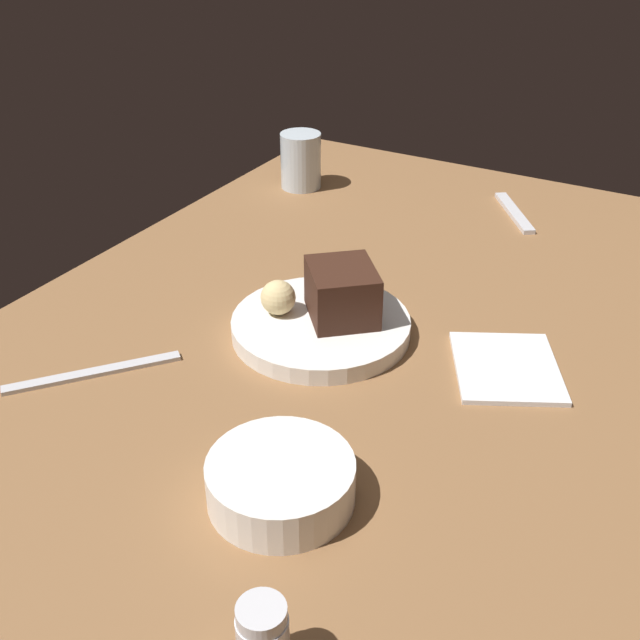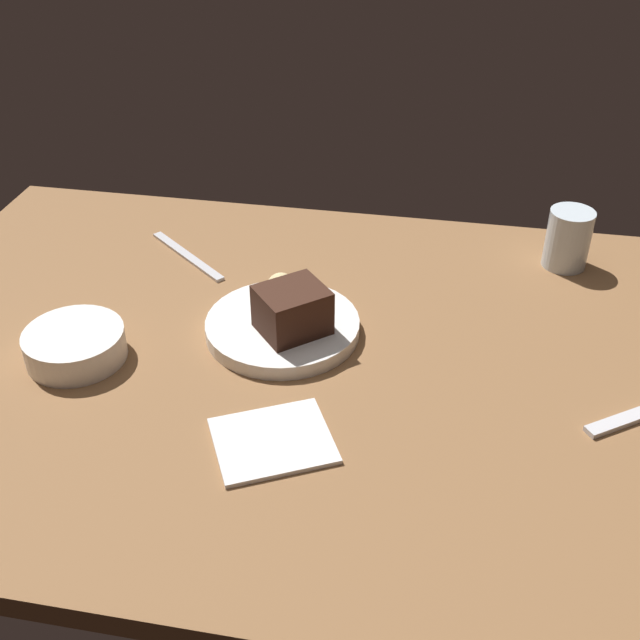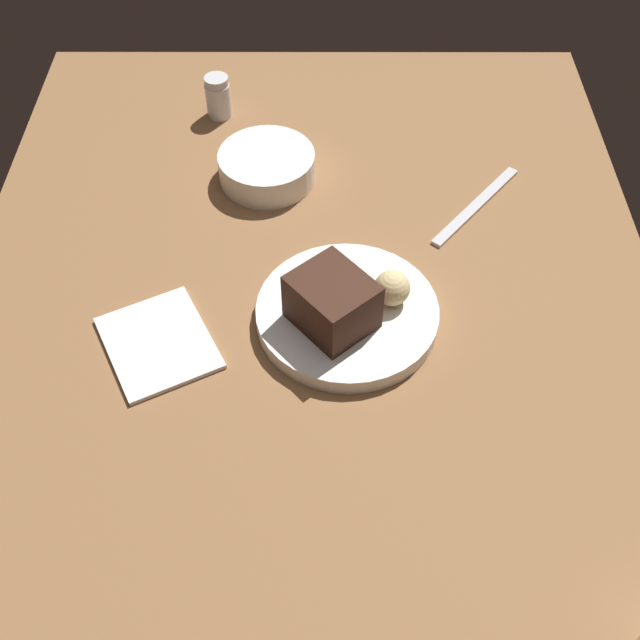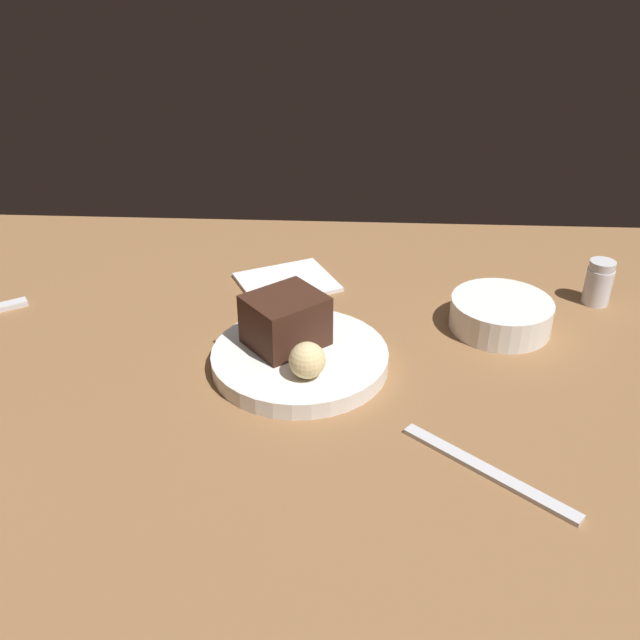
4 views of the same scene
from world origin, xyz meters
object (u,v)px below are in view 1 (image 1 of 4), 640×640
chocolate_cake_slice (342,292)px  butter_knife (93,373)px  dessert_plate (321,326)px  dessert_spoon (514,213)px  salt_shaker (263,639)px  water_glass (301,161)px  folded_napkin (506,367)px  bread_roll (278,297)px  side_bowl (281,481)px

chocolate_cake_slice → butter_knife: 29.20cm
dessert_plate → dessert_spoon: (45.53, -9.20, -0.69)cm
dessert_spoon → butter_knife: 70.33cm
dessert_spoon → butter_knife: bearing=-57.3°
dessert_plate → salt_shaker: 43.90cm
water_glass → folded_napkin: bearing=-126.8°
butter_knife → water_glass: bearing=-132.1°
salt_shaker → dessert_spoon: size_ratio=0.42×
water_glass → dessert_spoon: bearing=-79.8°
salt_shaker → dessert_spoon: bearing=5.9°
chocolate_cake_slice → dessert_spoon: 44.60cm
dessert_plate → bread_roll: 6.07cm
bread_roll → butter_knife: bearing=145.7°
salt_shaker → folded_napkin: salt_shaker is taller
chocolate_cake_slice → side_bowl: bearing=-162.5°
dessert_plate → chocolate_cake_slice: (1.82, -1.79, 4.18)cm
side_bowl → dessert_spoon: (70.90, 1.16, -1.68)cm
dessert_plate → butter_knife: size_ratio=1.11×
chocolate_cake_slice → side_bowl: 28.68cm
water_glass → folded_napkin: size_ratio=0.70×
salt_shaker → water_glass: bearing=29.2°
chocolate_cake_slice → butter_knife: size_ratio=0.45×
dessert_plate → dessert_spoon: 46.46cm
dessert_spoon → chocolate_cake_slice: bearing=-44.6°
salt_shaker → dessert_spoon: (85.47, 8.90, -2.77)cm
chocolate_cake_slice → bread_roll: (-3.08, 6.84, -1.06)cm
folded_napkin → dessert_plate: bearing=99.8°
salt_shaker → butter_knife: salt_shaker is taller
chocolate_cake_slice → salt_shaker: size_ratio=1.36×
chocolate_cake_slice → salt_shaker: chocolate_cake_slice is taller
water_glass → folded_napkin: (-35.48, -47.48, -4.32)cm
dessert_plate → side_bowl: bearing=-157.8°
salt_shaker → butter_knife: 41.13cm
chocolate_cake_slice → bread_roll: 7.58cm
dessert_plate → butter_knife: bearing=138.1°
bread_roll → water_glass: (40.43, 21.00, 0.47)cm
bread_roll → dessert_spoon: (46.79, -14.25, -3.80)cm
water_glass → butter_knife: bearing=-171.7°
bread_roll → water_glass: water_glass is taller
salt_shaker → water_glass: 90.60cm
water_glass → dessert_spoon: 36.07cm
bread_roll → side_bowl: 28.69cm
dessert_plate → dessert_spoon: bearing=-11.4°
bread_roll → dessert_plate: bearing=-76.0°
folded_napkin → bread_roll: bearing=100.6°
bread_roll → water_glass: bearing=27.5°
dessert_spoon → folded_napkin: (-41.85, -12.23, -0.05)cm
butter_knife → side_bowl: bearing=117.8°
side_bowl → folded_napkin: bearing=-20.8°
butter_knife → folded_napkin: folded_napkin is taller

